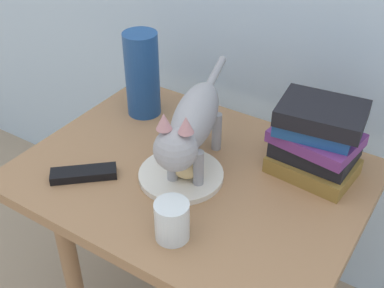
{
  "coord_description": "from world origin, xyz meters",
  "views": [
    {
      "loc": [
        0.49,
        -0.76,
        1.3
      ],
      "look_at": [
        0.0,
        0.0,
        0.66
      ],
      "focal_mm": 45.96,
      "sensor_mm": 36.0,
      "label": 1
    }
  ],
  "objects_px": {
    "plate": "(181,175)",
    "tv_remote": "(84,174)",
    "green_vase": "(142,74)",
    "bread_roll": "(184,165)",
    "side_table": "(192,199)",
    "candle_jar": "(172,222)",
    "cat": "(192,124)",
    "book_stack": "(316,140)"
  },
  "relations": [
    {
      "from": "side_table",
      "to": "bread_roll",
      "type": "relative_size",
      "value": 9.82
    },
    {
      "from": "cat",
      "to": "tv_remote",
      "type": "distance_m",
      "value": 0.28
    },
    {
      "from": "plate",
      "to": "bread_roll",
      "type": "xyz_separation_m",
      "value": [
        0.01,
        -0.0,
        0.03
      ]
    },
    {
      "from": "plate",
      "to": "book_stack",
      "type": "xyz_separation_m",
      "value": [
        0.24,
        0.19,
        0.08
      ]
    },
    {
      "from": "green_vase",
      "to": "side_table",
      "type": "bearing_deg",
      "value": -31.15
    },
    {
      "from": "side_table",
      "to": "green_vase",
      "type": "distance_m",
      "value": 0.36
    },
    {
      "from": "book_stack",
      "to": "plate",
      "type": "bearing_deg",
      "value": -142.1
    },
    {
      "from": "plate",
      "to": "green_vase",
      "type": "relative_size",
      "value": 0.84
    },
    {
      "from": "side_table",
      "to": "bread_roll",
      "type": "distance_m",
      "value": 0.13
    },
    {
      "from": "cat",
      "to": "green_vase",
      "type": "xyz_separation_m",
      "value": [
        -0.25,
        0.15,
        -0.02
      ]
    },
    {
      "from": "plate",
      "to": "tv_remote",
      "type": "distance_m",
      "value": 0.22
    },
    {
      "from": "plate",
      "to": "cat",
      "type": "height_order",
      "value": "cat"
    },
    {
      "from": "book_stack",
      "to": "green_vase",
      "type": "distance_m",
      "value": 0.49
    },
    {
      "from": "green_vase",
      "to": "tv_remote",
      "type": "xyz_separation_m",
      "value": [
        0.06,
        -0.31,
        -0.11
      ]
    },
    {
      "from": "tv_remote",
      "to": "cat",
      "type": "bearing_deg",
      "value": -3.65
    },
    {
      "from": "bread_roll",
      "to": "green_vase",
      "type": "bearing_deg",
      "value": 143.71
    },
    {
      "from": "tv_remote",
      "to": "plate",
      "type": "bearing_deg",
      "value": -9.28
    },
    {
      "from": "plate",
      "to": "tv_remote",
      "type": "bearing_deg",
      "value": -147.75
    },
    {
      "from": "plate",
      "to": "cat",
      "type": "relative_size",
      "value": 0.42
    },
    {
      "from": "plate",
      "to": "candle_jar",
      "type": "distance_m",
      "value": 0.19
    },
    {
      "from": "side_table",
      "to": "green_vase",
      "type": "relative_size",
      "value": 3.38
    },
    {
      "from": "bread_roll",
      "to": "candle_jar",
      "type": "xyz_separation_m",
      "value": [
        0.08,
        -0.16,
        -0.0
      ]
    },
    {
      "from": "candle_jar",
      "to": "tv_remote",
      "type": "bearing_deg",
      "value": 171.08
    },
    {
      "from": "bread_roll",
      "to": "tv_remote",
      "type": "xyz_separation_m",
      "value": [
        -0.2,
        -0.12,
        -0.03
      ]
    },
    {
      "from": "side_table",
      "to": "tv_remote",
      "type": "relative_size",
      "value": 5.24
    },
    {
      "from": "bread_roll",
      "to": "candle_jar",
      "type": "height_order",
      "value": "candle_jar"
    },
    {
      "from": "cat",
      "to": "candle_jar",
      "type": "height_order",
      "value": "cat"
    },
    {
      "from": "green_vase",
      "to": "tv_remote",
      "type": "height_order",
      "value": "green_vase"
    },
    {
      "from": "plate",
      "to": "green_vase",
      "type": "distance_m",
      "value": 0.33
    },
    {
      "from": "side_table",
      "to": "cat",
      "type": "xyz_separation_m",
      "value": [
        -0.0,
        0.0,
        0.22
      ]
    },
    {
      "from": "book_stack",
      "to": "side_table",
      "type": "bearing_deg",
      "value": -145.85
    },
    {
      "from": "plate",
      "to": "bread_roll",
      "type": "relative_size",
      "value": 2.45
    },
    {
      "from": "book_stack",
      "to": "green_vase",
      "type": "height_order",
      "value": "green_vase"
    },
    {
      "from": "side_table",
      "to": "bread_roll",
      "type": "height_order",
      "value": "bread_roll"
    },
    {
      "from": "side_table",
      "to": "book_stack",
      "type": "bearing_deg",
      "value": 34.15
    },
    {
      "from": "bread_roll",
      "to": "side_table",
      "type": "bearing_deg",
      "value": 85.83
    },
    {
      "from": "book_stack",
      "to": "candle_jar",
      "type": "relative_size",
      "value": 2.41
    },
    {
      "from": "green_vase",
      "to": "candle_jar",
      "type": "xyz_separation_m",
      "value": [
        0.33,
        -0.35,
        -0.08
      ]
    },
    {
      "from": "bread_roll",
      "to": "plate",
      "type": "bearing_deg",
      "value": 176.31
    },
    {
      "from": "candle_jar",
      "to": "tv_remote",
      "type": "xyz_separation_m",
      "value": [
        -0.28,
        0.04,
        -0.03
      ]
    },
    {
      "from": "cat",
      "to": "tv_remote",
      "type": "xyz_separation_m",
      "value": [
        -0.2,
        -0.15,
        -0.12
      ]
    },
    {
      "from": "candle_jar",
      "to": "green_vase",
      "type": "bearing_deg",
      "value": 133.75
    }
  ]
}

